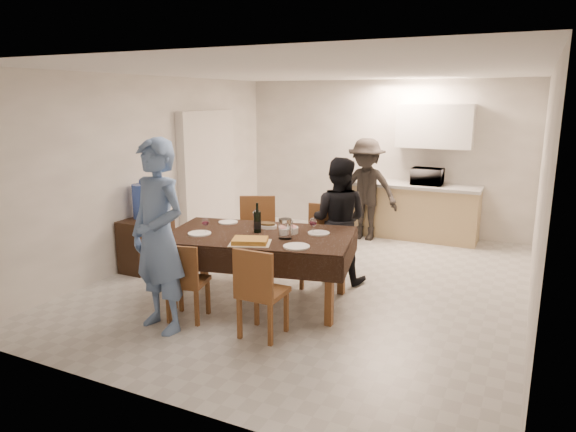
# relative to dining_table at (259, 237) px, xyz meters

# --- Properties ---
(floor) EXTENTS (5.00, 6.00, 0.02)m
(floor) POSITION_rel_dining_table_xyz_m (0.31, 0.89, -0.77)
(floor) COLOR beige
(floor) RESTS_ON ground
(ceiling) EXTENTS (5.00, 6.00, 0.02)m
(ceiling) POSITION_rel_dining_table_xyz_m (0.31, 0.89, 1.83)
(ceiling) COLOR white
(ceiling) RESTS_ON wall_back
(wall_back) EXTENTS (5.00, 0.02, 2.60)m
(wall_back) POSITION_rel_dining_table_xyz_m (0.31, 3.89, 0.53)
(wall_back) COLOR white
(wall_back) RESTS_ON floor
(wall_front) EXTENTS (5.00, 0.02, 2.60)m
(wall_front) POSITION_rel_dining_table_xyz_m (0.31, -2.11, 0.53)
(wall_front) COLOR white
(wall_front) RESTS_ON floor
(wall_left) EXTENTS (0.02, 6.00, 2.60)m
(wall_left) POSITION_rel_dining_table_xyz_m (-2.19, 0.89, 0.53)
(wall_left) COLOR white
(wall_left) RESTS_ON floor
(wall_right) EXTENTS (0.02, 6.00, 2.60)m
(wall_right) POSITION_rel_dining_table_xyz_m (2.81, 0.89, 0.53)
(wall_right) COLOR white
(wall_right) RESTS_ON floor
(stub_partition) EXTENTS (0.15, 1.40, 2.10)m
(stub_partition) POSITION_rel_dining_table_xyz_m (-2.11, 2.09, 0.28)
(stub_partition) COLOR silver
(stub_partition) RESTS_ON floor
(kitchen_base_cabinet) EXTENTS (2.20, 0.60, 0.86)m
(kitchen_base_cabinet) POSITION_rel_dining_table_xyz_m (0.91, 3.57, -0.34)
(kitchen_base_cabinet) COLOR #9F885F
(kitchen_base_cabinet) RESTS_ON floor
(kitchen_worktop) EXTENTS (2.24, 0.64, 0.05)m
(kitchen_worktop) POSITION_rel_dining_table_xyz_m (0.91, 3.57, 0.12)
(kitchen_worktop) COLOR #A6A6A1
(kitchen_worktop) RESTS_ON kitchen_base_cabinet
(upper_cabinet) EXTENTS (1.20, 0.34, 0.70)m
(upper_cabinet) POSITION_rel_dining_table_xyz_m (1.21, 3.71, 1.08)
(upper_cabinet) COLOR white
(upper_cabinet) RESTS_ON wall_back
(dining_table) EXTENTS (2.26, 1.60, 0.80)m
(dining_table) POSITION_rel_dining_table_xyz_m (0.00, 0.00, 0.00)
(dining_table) COLOR black
(dining_table) RESTS_ON floor
(chair_near_left) EXTENTS (0.47, 0.47, 0.46)m
(chair_near_left) POSITION_rel_dining_table_xyz_m (-0.45, -0.83, -0.25)
(chair_near_left) COLOR brown
(chair_near_left) RESTS_ON floor
(chair_near_right) EXTENTS (0.42, 0.42, 0.50)m
(chair_near_right) POSITION_rel_dining_table_xyz_m (0.45, -0.84, -0.20)
(chair_near_right) COLOR brown
(chair_near_right) RESTS_ON floor
(chair_far_left) EXTENTS (0.63, 0.65, 0.56)m
(chair_far_left) POSITION_rel_dining_table_xyz_m (-0.45, 0.65, -0.14)
(chair_far_left) COLOR brown
(chair_far_left) RESTS_ON floor
(chair_far_right) EXTENTS (0.50, 0.50, 0.54)m
(chair_far_right) POSITION_rel_dining_table_xyz_m (0.45, 0.65, -0.15)
(chair_far_right) COLOR brown
(chair_far_right) RESTS_ON floor
(console) EXTENTS (0.38, 0.77, 0.71)m
(console) POSITION_rel_dining_table_xyz_m (-1.97, 0.38, -0.41)
(console) COLOR black
(console) RESTS_ON floor
(water_jug) EXTENTS (0.31, 0.31, 0.46)m
(water_jug) POSITION_rel_dining_table_xyz_m (-1.97, 0.38, 0.17)
(water_jug) COLOR blue
(water_jug) RESTS_ON console
(wine_bottle) EXTENTS (0.08, 0.08, 0.34)m
(wine_bottle) POSITION_rel_dining_table_xyz_m (-0.05, 0.05, 0.21)
(wine_bottle) COLOR black
(wine_bottle) RESTS_ON dining_table
(water_pitcher) EXTENTS (0.14, 0.14, 0.22)m
(water_pitcher) POSITION_rel_dining_table_xyz_m (0.35, -0.05, 0.15)
(water_pitcher) COLOR white
(water_pitcher) RESTS_ON dining_table
(savoury_tart) EXTENTS (0.51, 0.45, 0.05)m
(savoury_tart) POSITION_rel_dining_table_xyz_m (0.10, -0.38, 0.06)
(savoury_tart) COLOR gold
(savoury_tart) RESTS_ON dining_table
(salad_bowl) EXTENTS (0.18, 0.18, 0.07)m
(salad_bowl) POSITION_rel_dining_table_xyz_m (0.30, 0.18, 0.07)
(salad_bowl) COLOR white
(salad_bowl) RESTS_ON dining_table
(mushroom_dish) EXTENTS (0.22, 0.22, 0.04)m
(mushroom_dish) POSITION_rel_dining_table_xyz_m (-0.05, 0.28, 0.06)
(mushroom_dish) COLOR white
(mushroom_dish) RESTS_ON dining_table
(wine_glass_a) EXTENTS (0.08, 0.08, 0.18)m
(wine_glass_a) POSITION_rel_dining_table_xyz_m (-0.55, -0.25, 0.13)
(wine_glass_a) COLOR white
(wine_glass_a) RESTS_ON dining_table
(wine_glass_b) EXTENTS (0.08, 0.08, 0.19)m
(wine_glass_b) POSITION_rel_dining_table_xyz_m (0.55, 0.25, 0.13)
(wine_glass_b) COLOR white
(wine_glass_b) RESTS_ON dining_table
(wine_glass_c) EXTENTS (0.09, 0.09, 0.21)m
(wine_glass_c) POSITION_rel_dining_table_xyz_m (-0.20, 0.30, 0.14)
(wine_glass_c) COLOR white
(wine_glass_c) RESTS_ON dining_table
(plate_near_left) EXTENTS (0.26, 0.26, 0.01)m
(plate_near_left) POSITION_rel_dining_table_xyz_m (-0.60, -0.30, 0.04)
(plate_near_left) COLOR white
(plate_near_left) RESTS_ON dining_table
(plate_near_right) EXTENTS (0.27, 0.27, 0.02)m
(plate_near_right) POSITION_rel_dining_table_xyz_m (0.60, -0.30, 0.05)
(plate_near_right) COLOR white
(plate_near_right) RESTS_ON dining_table
(plate_far_left) EXTENTS (0.23, 0.23, 0.01)m
(plate_far_left) POSITION_rel_dining_table_xyz_m (-0.60, 0.30, 0.04)
(plate_far_left) COLOR white
(plate_far_left) RESTS_ON dining_table
(plate_far_right) EXTENTS (0.25, 0.25, 0.01)m
(plate_far_right) POSITION_rel_dining_table_xyz_m (0.60, 0.30, 0.04)
(plate_far_right) COLOR white
(plate_far_right) RESTS_ON dining_table
(microwave) EXTENTS (0.49, 0.33, 0.27)m
(microwave) POSITION_rel_dining_table_xyz_m (1.16, 3.57, 0.28)
(microwave) COLOR white
(microwave) RESTS_ON kitchen_worktop
(person_near) EXTENTS (0.80, 0.62, 1.93)m
(person_near) POSITION_rel_dining_table_xyz_m (-0.55, -1.05, 0.20)
(person_near) COLOR #6081B5
(person_near) RESTS_ON floor
(person_far) EXTENTS (0.83, 0.68, 1.59)m
(person_far) POSITION_rel_dining_table_xyz_m (0.55, 1.05, 0.03)
(person_far) COLOR black
(person_far) RESTS_ON floor
(person_kitchen) EXTENTS (1.08, 0.62, 1.67)m
(person_kitchen) POSITION_rel_dining_table_xyz_m (0.27, 3.12, 0.07)
(person_kitchen) COLOR black
(person_kitchen) RESTS_ON floor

